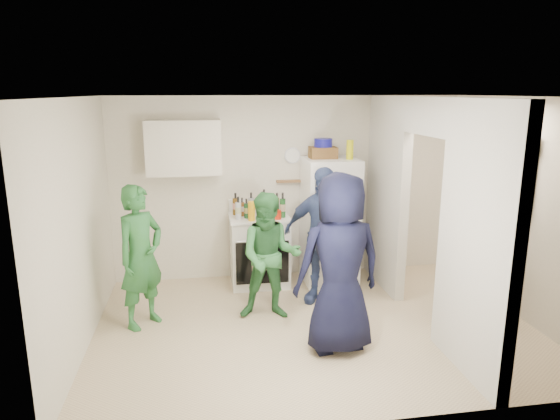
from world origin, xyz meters
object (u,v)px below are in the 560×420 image
Objects in this scene: person_green_center at (270,257)px; person_denim at (322,236)px; fridge at (330,221)px; wicker_basket at (323,153)px; yellow_cup_stack_top at (350,150)px; stove at (259,250)px; person_nook at (465,249)px; blue_bowl at (323,143)px; person_navy at (340,264)px; person_green_left at (141,257)px.

person_green_center is 0.78m from person_denim.
fridge is 0.73m from person_denim.
yellow_cup_stack_top is at bearing -25.11° from wicker_basket.
yellow_cup_stack_top is at bearing -6.30° from stove.
wicker_basket is 1.40× the size of yellow_cup_stack_top.
person_nook is (1.52, -0.62, -0.05)m from person_denim.
blue_bowl is 0.96× the size of yellow_cup_stack_top.
yellow_cup_stack_top is (0.32, -0.15, 0.05)m from wicker_basket.
wicker_basket is at bearing 111.10° from person_denim.
person_denim is at bearing -103.06° from blue_bowl.
blue_bowl is (-0.10, 0.05, 1.05)m from fridge.
fridge is (0.96, -0.03, 0.37)m from stove.
fridge is at bearing -1.79° from stove.
stove is at bearing -80.33° from person_navy.
person_navy is (0.57, -0.83, 0.17)m from person_green_center.
wicker_basket reaches higher than person_denim.
wicker_basket is 0.22× the size of person_nook.
blue_bowl is 2.16m from person_navy.
yellow_cup_stack_top is 1.23m from person_denim.
fridge reaches higher than person_nook.
blue_bowl reaches higher than fridge.
blue_bowl reaches higher than wicker_basket.
fridge and person_denim have the same top height.
fridge is 1.80m from person_nook.
person_nook is at bearing 1.72° from person_green_center.
person_nook is at bearing -51.21° from person_green_left.
blue_bowl reaches higher than person_navy.
person_nook is (2.21, -0.27, 0.06)m from person_green_center.
person_green_left is 2.13m from person_denim.
yellow_cup_stack_top is at bearing -24.44° from fridge.
person_nook is at bearing 12.05° from person_denim.
blue_bowl is (0.86, 0.02, 1.43)m from stove.
fridge is at bearing -23.77° from person_green_left.
blue_bowl reaches higher than yellow_cup_stack_top.
blue_bowl reaches higher than stove.
fridge reaches higher than stove.
person_denim is 1.18m from person_navy.
yellow_cup_stack_top reaches higher than person_navy.
fridge is 1.15× the size of person_green_center.
blue_bowl is 2.74m from person_green_left.
wicker_basket is 2.11m from person_navy.
stove is at bearing -10.64° from person_green_left.
blue_bowl is 0.13× the size of person_navy.
wicker_basket is at bearing -105.78° from person_navy.
wicker_basket is 0.24× the size of person_green_center.
stove is at bearing -178.67° from blue_bowl.
person_navy is (-0.39, -1.85, 0.06)m from fridge.
person_green_center is 1.02m from person_navy.
person_denim reaches higher than person_green_left.
person_green_left is at bearing -161.00° from yellow_cup_stack_top.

